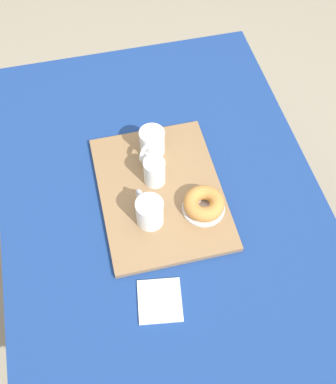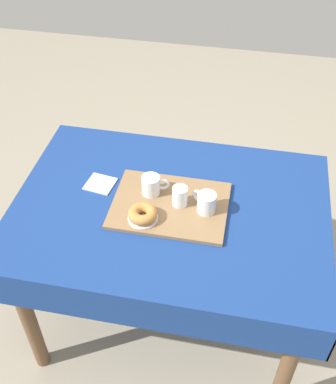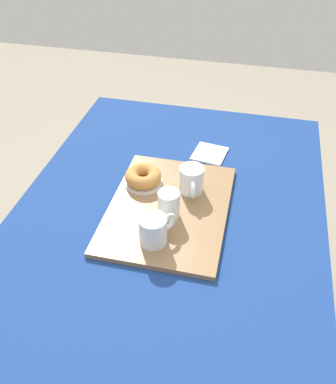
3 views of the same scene
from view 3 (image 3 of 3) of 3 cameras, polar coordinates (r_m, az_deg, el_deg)
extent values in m
plane|color=gray|center=(1.83, 0.06, -20.82)|extent=(6.00, 6.00, 0.00)
cube|color=navy|center=(1.23, 0.09, -3.16)|extent=(1.26, 0.90, 0.04)
cube|color=navy|center=(1.30, 19.91, -8.90)|extent=(1.26, 0.01, 0.14)
cube|color=navy|center=(1.43, -17.64, -2.84)|extent=(1.26, 0.01, 0.14)
cube|color=navy|center=(1.77, 4.70, 8.25)|extent=(0.01, 0.90, 0.14)
cylinder|color=brown|center=(1.87, 14.57, -2.56)|extent=(0.06, 0.06, 0.74)
cylinder|color=brown|center=(1.95, -6.59, 0.59)|extent=(0.06, 0.06, 0.74)
cube|color=olive|center=(1.21, -0.12, -2.22)|extent=(0.46, 0.34, 0.02)
cylinder|color=white|center=(1.24, 3.23, 1.75)|extent=(0.07, 0.07, 0.08)
cylinder|color=#5B230A|center=(1.24, 3.21, 1.48)|extent=(0.06, 0.06, 0.06)
torus|color=white|center=(1.20, 3.42, 0.36)|extent=(0.05, 0.03, 0.05)
cylinder|color=white|center=(1.08, -2.08, -5.29)|extent=(0.07, 0.07, 0.08)
cylinder|color=#5B230A|center=(1.08, -2.07, -5.56)|extent=(0.06, 0.06, 0.06)
torus|color=white|center=(1.09, -0.01, -4.10)|extent=(0.05, 0.04, 0.05)
cylinder|color=white|center=(1.15, 0.09, -1.71)|extent=(0.06, 0.06, 0.08)
cylinder|color=silver|center=(1.16, 0.09, -2.56)|extent=(0.05, 0.05, 0.03)
cylinder|color=silver|center=(1.29, -3.39, 1.33)|extent=(0.12, 0.12, 0.01)
torus|color=#BC7F3D|center=(1.27, -3.43, 2.18)|extent=(0.11, 0.11, 0.04)
cube|color=white|center=(1.44, 5.74, 5.26)|extent=(0.13, 0.12, 0.01)
camera|label=1|loc=(1.65, 17.54, 49.86)|focal=45.04mm
camera|label=2|loc=(1.72, -73.21, 35.73)|focal=44.38mm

